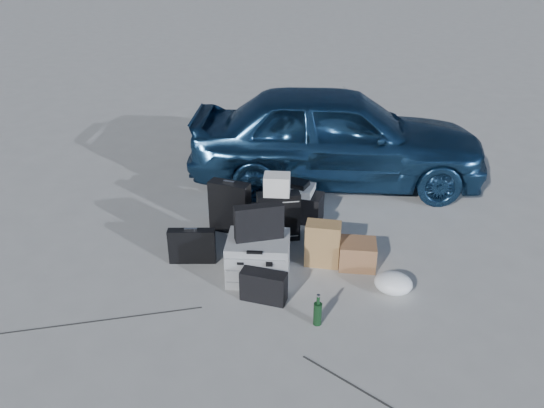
# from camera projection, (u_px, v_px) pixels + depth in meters

# --- Properties ---
(ground) EXTENTS (60.00, 60.00, 0.00)m
(ground) POSITION_uv_depth(u_px,v_px,m) (280.00, 296.00, 4.73)
(ground) COLOR #A0A09B
(ground) RESTS_ON ground
(car) EXTENTS (3.74, 1.64, 1.25)m
(car) POSITION_uv_depth(u_px,v_px,m) (336.00, 135.00, 6.70)
(car) COLOR navy
(car) RESTS_ON ground
(pelican_case) EXTENTS (0.58, 0.48, 0.41)m
(pelican_case) POSITION_uv_depth(u_px,v_px,m) (258.00, 258.00, 4.91)
(pelican_case) COLOR #9EA1A3
(pelican_case) RESTS_ON ground
(laptop_bag) EXTENTS (0.45, 0.25, 0.33)m
(laptop_bag) POSITION_uv_depth(u_px,v_px,m) (259.00, 222.00, 4.75)
(laptop_bag) COLOR black
(laptop_bag) RESTS_ON pelican_case
(briefcase) EXTENTS (0.46, 0.15, 0.35)m
(briefcase) POSITION_uv_depth(u_px,v_px,m) (192.00, 246.00, 5.16)
(briefcase) COLOR black
(briefcase) RESTS_ON ground
(suitcase_left) EXTENTS (0.46, 0.27, 0.57)m
(suitcase_left) POSITION_uv_depth(u_px,v_px,m) (230.00, 207.00, 5.67)
(suitcase_left) COLOR black
(suitcase_left) RESTS_ON ground
(suitcase_right) EXTENTS (0.47, 0.26, 0.53)m
(suitcase_right) POSITION_uv_depth(u_px,v_px,m) (278.00, 216.00, 5.52)
(suitcase_right) COLOR black
(suitcase_right) RESTS_ON ground
(white_carton) EXTENTS (0.27, 0.21, 0.21)m
(white_carton) POSITION_uv_depth(u_px,v_px,m) (277.00, 184.00, 5.35)
(white_carton) COLOR silver
(white_carton) RESTS_ON suitcase_right
(duffel_bag) EXTENTS (0.68, 0.41, 0.32)m
(duffel_bag) POSITION_uv_depth(u_px,v_px,m) (294.00, 205.00, 5.98)
(duffel_bag) COLOR black
(duffel_bag) RESTS_ON ground
(flat_box_white) EXTENTS (0.47, 0.38, 0.07)m
(flat_box_white) POSITION_uv_depth(u_px,v_px,m) (295.00, 189.00, 5.91)
(flat_box_white) COLOR silver
(flat_box_white) RESTS_ON duffel_bag
(flat_box_black) EXTENTS (0.32, 0.27, 0.06)m
(flat_box_black) POSITION_uv_depth(u_px,v_px,m) (296.00, 184.00, 5.88)
(flat_box_black) COLOR black
(flat_box_black) RESTS_ON flat_box_white
(kraft_bag) EXTENTS (0.35, 0.22, 0.44)m
(kraft_bag) POSITION_uv_depth(u_px,v_px,m) (323.00, 244.00, 5.11)
(kraft_bag) COLOR #AA864A
(kraft_bag) RESTS_ON ground
(cardboard_box) EXTENTS (0.35, 0.31, 0.26)m
(cardboard_box) POSITION_uv_depth(u_px,v_px,m) (357.00, 254.00, 5.12)
(cardboard_box) COLOR brown
(cardboard_box) RESTS_ON ground
(plastic_bag) EXTENTS (0.40, 0.36, 0.19)m
(plastic_bag) POSITION_uv_depth(u_px,v_px,m) (393.00, 283.00, 4.74)
(plastic_bag) COLOR white
(plastic_bag) RESTS_ON ground
(messenger_bag) EXTENTS (0.42, 0.23, 0.28)m
(messenger_bag) POSITION_uv_depth(u_px,v_px,m) (264.00, 286.00, 4.62)
(messenger_bag) COLOR black
(messenger_bag) RESTS_ON ground
(green_bottle) EXTENTS (0.09, 0.09, 0.28)m
(green_bottle) POSITION_uv_depth(u_px,v_px,m) (318.00, 310.00, 4.33)
(green_bottle) COLOR black
(green_bottle) RESTS_ON ground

